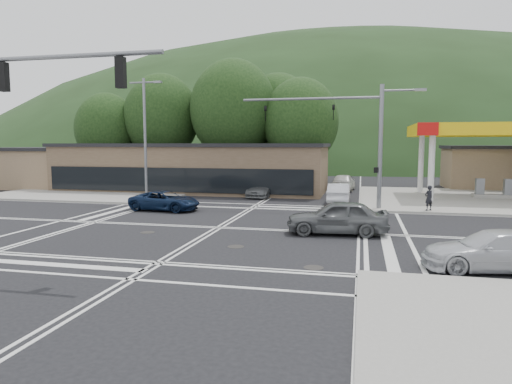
% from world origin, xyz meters
% --- Properties ---
extents(ground, '(120.00, 120.00, 0.00)m').
position_xyz_m(ground, '(0.00, 0.00, 0.00)').
color(ground, black).
rests_on(ground, ground).
extents(sidewalk_ne, '(16.00, 16.00, 0.15)m').
position_xyz_m(sidewalk_ne, '(15.00, 15.00, 0.07)').
color(sidewalk_ne, gray).
rests_on(sidewalk_ne, ground).
extents(sidewalk_nw, '(16.00, 16.00, 0.15)m').
position_xyz_m(sidewalk_nw, '(-15.00, 15.00, 0.07)').
color(sidewalk_nw, gray).
rests_on(sidewalk_nw, ground).
extents(gas_station_canopy, '(12.32, 8.34, 5.75)m').
position_xyz_m(gas_station_canopy, '(16.99, 15.99, 5.04)').
color(gas_station_canopy, silver).
rests_on(gas_station_canopy, ground).
extents(convenience_store, '(10.00, 6.00, 3.80)m').
position_xyz_m(convenience_store, '(20.00, 25.00, 1.90)').
color(convenience_store, '#846B4F').
rests_on(convenience_store, ground).
extents(commercial_row, '(24.00, 8.00, 4.00)m').
position_xyz_m(commercial_row, '(-8.00, 17.00, 2.00)').
color(commercial_row, brown).
rests_on(commercial_row, ground).
extents(commercial_nw, '(8.00, 7.00, 3.60)m').
position_xyz_m(commercial_nw, '(-24.00, 17.00, 1.80)').
color(commercial_nw, '#846B4F').
rests_on(commercial_nw, ground).
extents(hill_north, '(252.00, 126.00, 140.00)m').
position_xyz_m(hill_north, '(0.00, 90.00, 0.00)').
color(hill_north, '#1F3517').
rests_on(hill_north, ground).
extents(tree_n_a, '(8.00, 8.00, 11.75)m').
position_xyz_m(tree_n_a, '(-14.00, 24.00, 7.14)').
color(tree_n_a, '#382619').
rests_on(tree_n_a, ground).
extents(tree_n_b, '(9.00, 9.00, 12.98)m').
position_xyz_m(tree_n_b, '(-6.00, 24.00, 7.79)').
color(tree_n_b, '#382619').
rests_on(tree_n_b, ground).
extents(tree_n_c, '(7.60, 7.60, 10.87)m').
position_xyz_m(tree_n_c, '(1.00, 24.00, 6.49)').
color(tree_n_c, '#382619').
rests_on(tree_n_c, ground).
extents(tree_n_d, '(6.80, 6.80, 9.76)m').
position_xyz_m(tree_n_d, '(-20.00, 23.00, 5.84)').
color(tree_n_d, '#382619').
rests_on(tree_n_d, ground).
extents(tree_n_e, '(8.40, 8.40, 11.98)m').
position_xyz_m(tree_n_e, '(-2.00, 28.00, 7.14)').
color(tree_n_e, '#382619').
rests_on(tree_n_e, ground).
extents(streetlight_nw, '(2.50, 0.25, 9.00)m').
position_xyz_m(streetlight_nw, '(-8.44, 9.00, 5.05)').
color(streetlight_nw, slate).
rests_on(streetlight_nw, ground).
extents(signal_mast_ne, '(11.65, 0.30, 8.00)m').
position_xyz_m(signal_mast_ne, '(6.95, 8.20, 5.07)').
color(signal_mast_ne, slate).
rests_on(signal_mast_ne, ground).
extents(car_blue_west, '(4.67, 2.44, 1.25)m').
position_xyz_m(car_blue_west, '(-5.23, 5.00, 0.63)').
color(car_blue_west, '#0C1A37').
rests_on(car_blue_west, ground).
extents(car_grey_center, '(4.90, 2.30, 1.62)m').
position_xyz_m(car_grey_center, '(5.98, -0.30, 0.81)').
color(car_grey_center, '#585B5D').
rests_on(car_grey_center, ground).
extents(car_silver_east, '(4.94, 2.54, 1.37)m').
position_xyz_m(car_silver_east, '(11.50, -5.47, 0.69)').
color(car_silver_east, silver).
rests_on(car_silver_east, ground).
extents(car_queue_a, '(1.54, 4.33, 1.42)m').
position_xyz_m(car_queue_a, '(5.50, 11.42, 0.71)').
color(car_queue_a, silver).
rests_on(car_queue_a, ground).
extents(car_queue_b, '(2.19, 4.74, 1.57)m').
position_xyz_m(car_queue_b, '(5.50, 19.95, 0.79)').
color(car_queue_b, silver).
rests_on(car_queue_b, ground).
extents(car_northbound, '(2.41, 4.61, 1.28)m').
position_xyz_m(car_northbound, '(-0.62, 13.80, 0.64)').
color(car_northbound, slate).
rests_on(car_northbound, ground).
extents(pedestrian, '(0.68, 0.63, 1.56)m').
position_xyz_m(pedestrian, '(11.18, 7.77, 0.93)').
color(pedestrian, black).
rests_on(pedestrian, sidewalk_ne).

